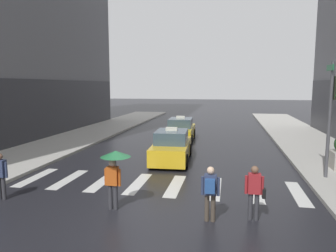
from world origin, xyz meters
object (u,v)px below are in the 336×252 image
(pedestrian_with_umbrella, at_px, (115,164))
(pedestrian_with_handbag, at_px, (255,190))
(taxi_second, at_px, (181,131))
(traffic_light_pole, at_px, (333,103))
(pedestrian_plain_coat, at_px, (1,173))
(taxi_lead, at_px, (172,147))
(pedestrian_with_backpack, at_px, (210,190))

(pedestrian_with_umbrella, relative_size, pedestrian_with_handbag, 1.18)
(taxi_second, xyz_separation_m, pedestrian_with_handbag, (4.18, -12.95, 0.21))
(traffic_light_pole, bearing_deg, pedestrian_plain_coat, -159.29)
(pedestrian_with_handbag, bearing_deg, taxi_second, 107.88)
(taxi_lead, bearing_deg, pedestrian_plain_coat, -125.67)
(pedestrian_with_backpack, height_order, pedestrian_plain_coat, same)
(taxi_lead, relative_size, taxi_second, 1.01)
(traffic_light_pole, xyz_separation_m, pedestrian_with_backpack, (-4.65, -4.95, -2.29))
(taxi_second, distance_m, pedestrian_with_handbag, 13.61)
(traffic_light_pole, relative_size, pedestrian_with_handbag, 2.91)
(taxi_second, height_order, pedestrian_with_handbag, taxi_second)
(pedestrian_with_umbrella, xyz_separation_m, pedestrian_with_backpack, (3.05, -0.33, -0.54))
(taxi_lead, xyz_separation_m, pedestrian_with_handbag, (3.72, -6.82, 0.21))
(traffic_light_pole, bearing_deg, taxi_second, 132.05)
(traffic_light_pole, height_order, pedestrian_plain_coat, traffic_light_pole)
(taxi_second, xyz_separation_m, pedestrian_plain_coat, (-4.39, -12.88, 0.21))
(taxi_second, bearing_deg, pedestrian_with_umbrella, -90.66)
(pedestrian_with_backpack, bearing_deg, taxi_second, 102.27)
(pedestrian_with_umbrella, bearing_deg, pedestrian_with_backpack, -6.23)
(taxi_lead, distance_m, pedestrian_with_backpack, 7.60)
(pedestrian_plain_coat, bearing_deg, pedestrian_with_umbrella, -1.40)
(taxi_second, bearing_deg, pedestrian_with_backpack, -77.73)
(pedestrian_with_backpack, bearing_deg, pedestrian_with_handbag, 16.27)
(pedestrian_with_backpack, xyz_separation_m, pedestrian_plain_coat, (-7.29, 0.44, -0.03))
(traffic_light_pole, relative_size, pedestrian_plain_coat, 2.91)
(taxi_second, relative_size, pedestrian_with_umbrella, 2.37)
(pedestrian_with_handbag, height_order, pedestrian_plain_coat, same)
(pedestrian_with_handbag, relative_size, pedestrian_plain_coat, 1.00)
(taxi_second, bearing_deg, taxi_lead, -85.76)
(taxi_second, relative_size, pedestrian_plain_coat, 2.79)
(taxi_lead, xyz_separation_m, pedestrian_with_backpack, (2.44, -7.19, 0.25))
(traffic_light_pole, xyz_separation_m, taxi_lead, (-7.09, 2.24, -2.53))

